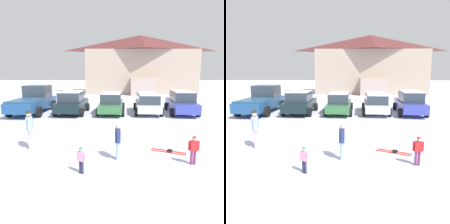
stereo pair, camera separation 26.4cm
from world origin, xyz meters
TOP-DOWN VIEW (x-y plane):
  - ski_lodge at (4.72, 30.99)m, footprint 16.99×9.12m
  - parked_black_sedan at (-2.81, 13.17)m, footprint 2.44×4.28m
  - parked_green_coupe at (0.30, 13.37)m, footprint 2.32×4.82m
  - parked_silver_wagon at (3.18, 13.33)m, footprint 2.34×4.53m
  - parked_blue_hatchback at (5.86, 13.23)m, footprint 2.42×4.91m
  - pickup_truck at (-5.99, 13.65)m, footprint 2.74×5.72m
  - skier_adult_in_blue_parka at (-3.16, 5.09)m, footprint 0.33×0.60m
  - skier_teen_in_navy_coat at (0.56, 3.93)m, footprint 0.20×0.52m
  - skier_child_in_red_jacket at (3.25, 3.46)m, footprint 0.39×0.17m
  - skier_child_in_pink_snowsuit at (-0.65, 2.75)m, footprint 0.30×0.22m
  - pair_of_skis at (2.71, 4.70)m, footprint 1.43×0.87m

SIDE VIEW (x-z plane):
  - pair_of_skis at x=2.71m, z-range -0.02..0.06m
  - skier_child_in_pink_snowsuit at x=-0.65m, z-range 0.06..0.95m
  - skier_child_in_red_jacket at x=3.25m, z-range 0.07..1.12m
  - skier_teen_in_navy_coat at x=0.56m, z-range 0.09..1.50m
  - parked_green_coupe at x=0.30m, z-range 0.00..1.67m
  - parked_silver_wagon at x=3.18m, z-range 0.07..1.67m
  - parked_black_sedan at x=-2.81m, z-range -0.01..1.78m
  - parked_blue_hatchback at x=5.86m, z-range -0.01..1.80m
  - skier_adult_in_blue_parka at x=-3.16m, z-range 0.11..1.78m
  - pickup_truck at x=-5.99m, z-range -0.08..2.07m
  - ski_lodge at x=4.72m, z-range 0.06..8.83m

